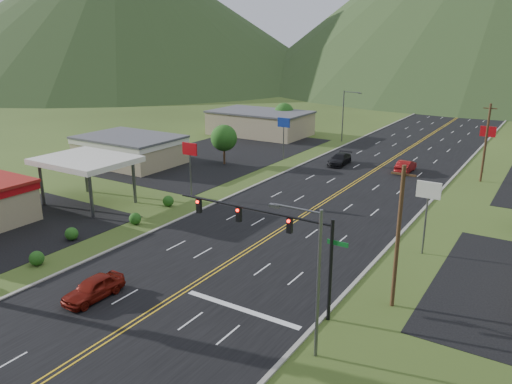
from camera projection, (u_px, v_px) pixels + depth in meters
The scene contains 20 objects.
ground at pixel (40, 382), 26.76m from camera, with size 500.00×500.00×0.00m, color #2C3D15.
road at pixel (40, 382), 26.76m from camera, with size 20.00×460.00×0.04m, color black.
traffic_signal at pixel (276, 232), 33.24m from camera, with size 13.10×0.43×7.00m.
streetlight_east at pixel (313, 274), 27.66m from camera, with size 3.28×0.25×9.00m.
streetlight_west at pixel (345, 113), 87.86m from camera, with size 3.28×0.25×9.00m.
gas_canopy at pixel (86, 161), 54.30m from camera, with size 10.00×8.00×5.30m.
building_west_mid at pixel (130, 148), 73.10m from camera, with size 14.40×10.40×4.10m.
building_west_far at pixel (260, 123), 95.37m from camera, with size 18.40×11.40×4.50m.
pole_sign_west_a at pixel (190, 155), 56.67m from camera, with size 2.00×0.18×6.40m.
pole_sign_west_b at pixel (284, 127), 74.49m from camera, with size 2.00×0.18×6.40m.
pole_sign_east_a at pixel (428, 197), 41.36m from camera, with size 2.00×0.18×6.40m.
pole_sign_east_b at pixel (487, 136), 67.28m from camera, with size 2.00×0.18×6.40m.
tree_west_a at pixel (224, 138), 72.21m from camera, with size 3.84×3.84×5.82m.
tree_west_b at pixel (284, 113), 96.61m from camera, with size 3.84×3.84×5.82m.
utility_pole_a at pixel (398, 237), 32.98m from camera, with size 1.60×0.28×10.00m.
utility_pole_b at pixel (486, 142), 62.95m from camera, with size 1.60×0.28×10.00m.
mountain_nw at pixel (119, 9), 213.51m from camera, with size 190.00×190.00×60.00m, color #243A1A.
car_red_near at pixel (93, 289), 35.14m from camera, with size 1.88×4.68×1.59m, color maroon.
car_dark_mid at pixel (340, 160), 72.64m from camera, with size 2.22×5.45×1.58m, color black.
car_red_far at pixel (406, 166), 68.64m from camera, with size 1.75×5.03×1.66m, color maroon.
Camera 1 is at (21.79, -12.97, 17.66)m, focal length 35.00 mm.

